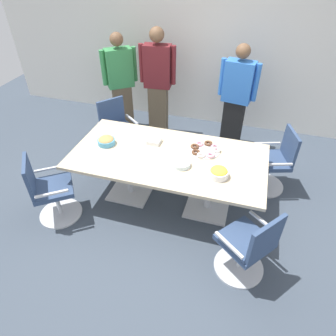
{
  "coord_description": "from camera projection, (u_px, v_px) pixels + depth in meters",
  "views": [
    {
      "loc": [
        0.85,
        -2.85,
        2.9
      ],
      "look_at": [
        0.0,
        0.0,
        0.55
      ],
      "focal_mm": 31.75,
      "sensor_mm": 36.0,
      "label": 1
    }
  ],
  "objects": [
    {
      "name": "plate_stack",
      "position": [
        182.0,
        164.0,
        3.49
      ],
      "size": [
        0.21,
        0.21,
        0.05
      ],
      "color": "white",
      "rests_on": "conference_table"
    },
    {
      "name": "snack_bowl_cookies",
      "position": [
        106.0,
        141.0,
        3.84
      ],
      "size": [
        0.23,
        0.23,
        0.1
      ],
      "color": "#4C9EC6",
      "rests_on": "conference_table"
    },
    {
      "name": "donut_platter",
      "position": [
        205.0,
        149.0,
        3.74
      ],
      "size": [
        0.38,
        0.39,
        0.04
      ],
      "color": "white",
      "rests_on": "conference_table"
    },
    {
      "name": "person_standing_0",
      "position": [
        121.0,
        82.0,
        5.15
      ],
      "size": [
        0.53,
        0.44,
        1.7
      ],
      "rotation": [
        0.0,
        0.0,
        -2.49
      ],
      "color": "brown",
      "rests_on": "ground"
    },
    {
      "name": "person_standing_2",
      "position": [
        236.0,
        97.0,
        4.7
      ],
      "size": [
        0.61,
        0.29,
        1.69
      ],
      "rotation": [
        0.0,
        0.0,
        -3.3
      ],
      "color": "black",
      "rests_on": "ground"
    },
    {
      "name": "conference_table",
      "position": [
        168.0,
        163.0,
        3.75
      ],
      "size": [
        2.4,
        1.2,
        0.75
      ],
      "color": "#CCB793",
      "rests_on": "ground"
    },
    {
      "name": "napkin_pile",
      "position": [
        154.0,
        141.0,
        3.87
      ],
      "size": [
        0.16,
        0.16,
        0.06
      ],
      "primitive_type": "cube",
      "color": "white",
      "rests_on": "conference_table"
    },
    {
      "name": "office_chair_3",
      "position": [
        274.0,
        164.0,
        4.1
      ],
      "size": [
        0.68,
        0.68,
        0.91
      ],
      "rotation": [
        0.0,
        0.0,
        -4.4
      ],
      "color": "silver",
      "rests_on": "ground"
    },
    {
      "name": "back_wall",
      "position": [
        208.0,
        46.0,
        5.07
      ],
      "size": [
        8.0,
        0.1,
        2.8
      ],
      "primitive_type": "cube",
      "color": "white",
      "rests_on": "ground"
    },
    {
      "name": "ground_plane",
      "position": [
        168.0,
        199.0,
        4.14
      ],
      "size": [
        10.0,
        10.0,
        0.01
      ],
      "primitive_type": "cube",
      "color": "#3D4754"
    },
    {
      "name": "office_chair_2",
      "position": [
        248.0,
        248.0,
        3.01
      ],
      "size": [
        0.76,
        0.76,
        0.91
      ],
      "rotation": [
        0.0,
        0.0,
        0.9
      ],
      "color": "silver",
      "rests_on": "ground"
    },
    {
      "name": "snack_bowl_chips_yellow",
      "position": [
        219.0,
        172.0,
        3.32
      ],
      "size": [
        0.22,
        0.22,
        0.12
      ],
      "color": "white",
      "rests_on": "conference_table"
    },
    {
      "name": "office_chair_0",
      "position": [
        118.0,
        132.0,
        4.76
      ],
      "size": [
        0.76,
        0.76,
        0.91
      ],
      "rotation": [
        0.0,
        0.0,
        -2.25
      ],
      "color": "silver",
      "rests_on": "ground"
    },
    {
      "name": "person_standing_1",
      "position": [
        158.0,
        82.0,
        4.98
      ],
      "size": [
        0.61,
        0.26,
        1.82
      ],
      "rotation": [
        0.0,
        0.0,
        -3.04
      ],
      "color": "brown",
      "rests_on": "ground"
    },
    {
      "name": "office_chair_1",
      "position": [
        50.0,
        192.0,
        3.65
      ],
      "size": [
        0.75,
        0.75,
        0.91
      ],
      "rotation": [
        0.0,
        0.0,
        -0.94
      ],
      "color": "silver",
      "rests_on": "ground"
    }
  ]
}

